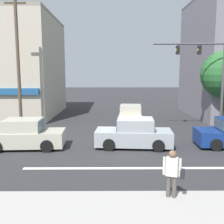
% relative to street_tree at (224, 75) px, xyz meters
% --- Properties ---
extents(ground_plane, '(120.00, 120.00, 0.00)m').
position_rel_street_tree_xyz_m(ground_plane, '(-7.73, -5.51, -3.88)').
color(ground_plane, '#2B2B2D').
extents(lane_marking_stripe, '(9.00, 0.24, 0.01)m').
position_rel_street_tree_xyz_m(lane_marking_stripe, '(-7.73, -9.01, -3.88)').
color(lane_marking_stripe, silver).
rests_on(lane_marking_stripe, ground).
extents(street_tree, '(3.50, 3.50, 5.65)m').
position_rel_street_tree_xyz_m(street_tree, '(0.00, 0.00, 0.00)').
color(street_tree, '#4C3823').
rests_on(street_tree, ground).
extents(utility_pole_near_left, '(1.40, 0.22, 8.99)m').
position_rel_street_tree_xyz_m(utility_pole_near_left, '(-14.82, -1.46, 0.76)').
color(utility_pole_near_left, brown).
rests_on(utility_pole_near_left, ground).
extents(traffic_light_mast, '(4.89, 0.36, 6.20)m').
position_rel_street_tree_xyz_m(traffic_light_mast, '(-1.80, -1.67, 0.29)').
color(traffic_light_mast, '#47474C').
rests_on(traffic_light_mast, ground).
extents(sedan_parked_curbside, '(2.12, 4.22, 1.58)m').
position_rel_street_tree_xyz_m(sedan_parked_curbside, '(-6.97, 0.25, -3.17)').
color(sedan_parked_curbside, '#B7B29E').
rests_on(sedan_parked_curbside, ground).
extents(sedan_crossing_leftbound, '(4.17, 2.02, 1.58)m').
position_rel_street_tree_xyz_m(sedan_crossing_leftbound, '(-13.10, -5.92, -3.17)').
color(sedan_crossing_leftbound, '#B7B29E').
rests_on(sedan_crossing_leftbound, ground).
extents(sedan_crossing_center, '(4.22, 2.12, 1.58)m').
position_rel_street_tree_xyz_m(sedan_crossing_center, '(-7.25, -5.75, -3.17)').
color(sedan_crossing_center, '#999EA3').
rests_on(sedan_crossing_center, ground).
extents(pedestrian_foreground_with_bag, '(0.66, 0.46, 1.67)m').
position_rel_street_tree_xyz_m(pedestrian_foreground_with_bag, '(-6.61, -11.95, -2.93)').
color(pedestrian_foreground_with_bag, '#4C4742').
rests_on(pedestrian_foreground_with_bag, ground).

